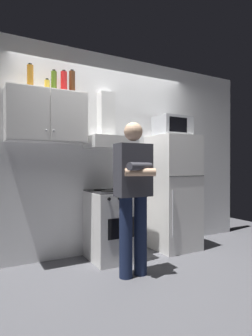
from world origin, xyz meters
TOP-DOWN VIEW (x-y plane):
  - ground_plane at (0.00, 0.00)m, footprint 7.00×7.00m
  - back_wall_tiled at (0.00, 0.60)m, footprint 4.80×0.10m
  - upper_cabinet at (-0.85, 0.37)m, footprint 0.90×0.37m
  - stove_oven at (-0.05, 0.25)m, footprint 0.60×0.62m
  - range_hood at (-0.05, 0.38)m, footprint 0.60×0.44m
  - refrigerator at (0.90, 0.25)m, footprint 0.60×0.62m
  - microwave at (0.90, 0.27)m, footprint 0.48×0.37m
  - person_standing at (-0.10, -0.36)m, footprint 0.38×0.33m
  - cooking_pot at (0.08, 0.13)m, footprint 0.30×0.20m
  - bottle_olive_oil at (-0.76, 0.40)m, footprint 0.07×0.07m
  - bottle_soda_red at (-0.64, 0.39)m, footprint 0.08×0.08m
  - bottle_rum_dark at (-0.53, 0.41)m, footprint 0.07×0.07m
  - bottle_spice_jar at (-0.84, 0.39)m, footprint 0.06×0.06m
  - bottle_liquor_amber at (-1.03, 0.39)m, footprint 0.07×0.07m

SIDE VIEW (x-z plane):
  - ground_plane at x=0.00m, z-range 0.00..0.00m
  - stove_oven at x=-0.05m, z-range 0.00..0.87m
  - refrigerator at x=0.90m, z-range 0.00..1.60m
  - person_standing at x=-0.10m, z-range 0.08..1.72m
  - cooking_pot at x=0.08m, z-range 0.87..0.97m
  - back_wall_tiled at x=0.00m, z-range 0.00..2.70m
  - range_hood at x=-0.05m, z-range 1.22..1.97m
  - microwave at x=0.90m, z-range 1.60..1.88m
  - upper_cabinet at x=-0.85m, z-range 1.45..2.05m
  - bottle_spice_jar at x=-0.84m, z-range 2.04..2.19m
  - bottle_olive_oil at x=-0.76m, z-range 2.04..2.31m
  - bottle_soda_red at x=-0.64m, z-range 2.04..2.32m
  - bottle_liquor_amber at x=-1.03m, z-range 2.04..2.34m
  - bottle_rum_dark at x=-0.53m, z-range 2.04..2.35m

